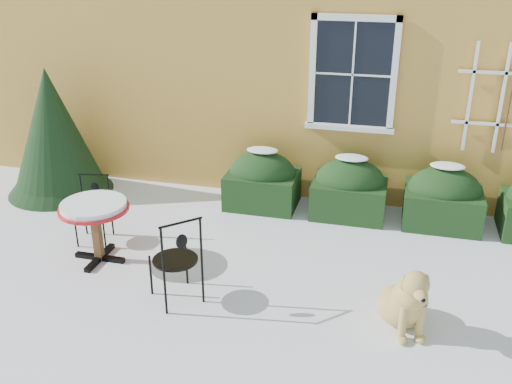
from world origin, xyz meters
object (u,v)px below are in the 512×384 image
(evergreen_shrub, at_px, (55,144))
(bistro_table, at_px, (94,212))
(patio_chair_far, at_px, (94,209))
(dog, at_px, (406,302))
(patio_chair_near, at_px, (177,259))

(evergreen_shrub, xyz_separation_m, bistro_table, (1.68, -1.84, -0.14))
(patio_chair_far, distance_m, dog, 4.16)
(evergreen_shrub, bearing_deg, bistro_table, -47.59)
(evergreen_shrub, bearing_deg, patio_chair_near, -39.15)
(evergreen_shrub, relative_size, patio_chair_far, 2.23)
(bistro_table, bearing_deg, patio_chair_far, 122.43)
(bistro_table, bearing_deg, evergreen_shrub, 132.41)
(evergreen_shrub, distance_m, patio_chair_far, 1.96)
(evergreen_shrub, bearing_deg, patio_chair_far, -44.63)
(evergreen_shrub, relative_size, patio_chair_near, 1.89)
(dog, bearing_deg, bistro_table, 152.63)
(patio_chair_far, xyz_separation_m, dog, (4.04, -0.97, -0.13))
(bistro_table, relative_size, patio_chair_near, 0.81)
(bistro_table, bearing_deg, dog, -7.34)
(patio_chair_far, relative_size, dog, 1.01)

